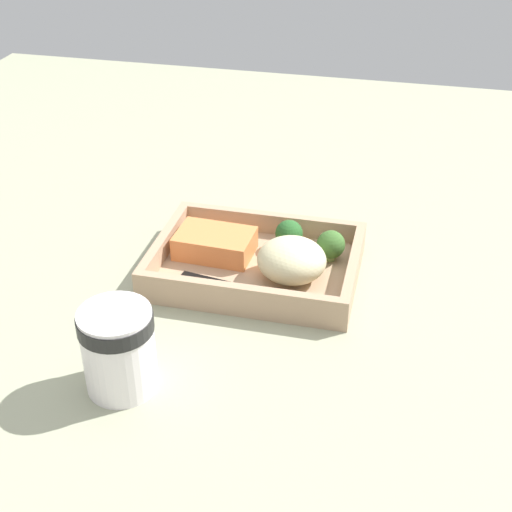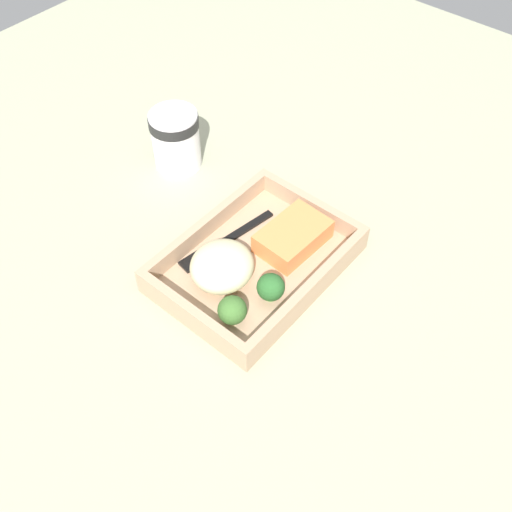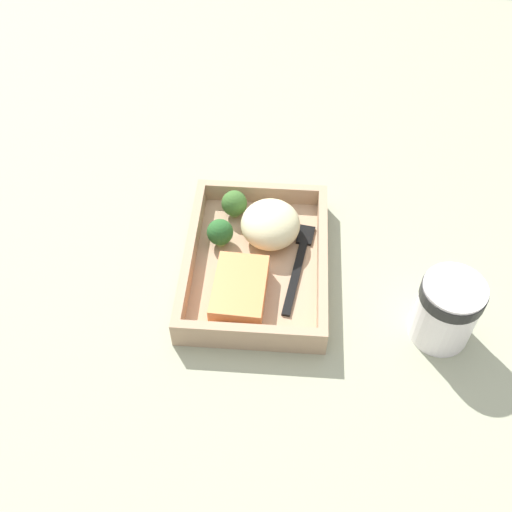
{
  "view_description": "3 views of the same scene",
  "coord_description": "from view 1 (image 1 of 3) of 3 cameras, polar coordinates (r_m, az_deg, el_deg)",
  "views": [
    {
      "loc": [
        17.66,
        -74.39,
        51.38
      ],
      "look_at": [
        0.0,
        0.0,
        2.7
      ],
      "focal_mm": 50.0,
      "sensor_mm": 36.0,
      "label": 1
    },
    {
      "loc": [
        39.41,
        33.12,
        63.92
      ],
      "look_at": [
        0.0,
        0.0,
        2.7
      ],
      "focal_mm": 42.0,
      "sensor_mm": 36.0,
      "label": 2
    },
    {
      "loc": [
        -51.71,
        -3.71,
        63.62
      ],
      "look_at": [
        0.0,
        0.0,
        2.7
      ],
      "focal_mm": 42.0,
      "sensor_mm": 36.0,
      "label": 3
    }
  ],
  "objects": [
    {
      "name": "ground_plane",
      "position": [
        0.93,
        0.0,
        -1.93
      ],
      "size": [
        160.0,
        160.0,
        2.0
      ],
      "primitive_type": "cube",
      "color": "#999D80"
    },
    {
      "name": "takeout_tray",
      "position": [
        0.92,
        0.0,
        -1.11
      ],
      "size": [
        25.97,
        18.93,
        1.2
      ],
      "primitive_type": "cube",
      "color": "tan",
      "rests_on": "ground_plane"
    },
    {
      "name": "tray_rim",
      "position": [
        0.91,
        0.0,
        -0.04
      ],
      "size": [
        25.97,
        18.93,
        2.87
      ],
      "color": "tan",
      "rests_on": "takeout_tray"
    },
    {
      "name": "salmon_fillet",
      "position": [
        0.93,
        -3.31,
        1.01
      ],
      "size": [
        10.24,
        7.04,
        3.09
      ],
      "primitive_type": "cube",
      "rotation": [
        0.0,
        0.0,
        -0.05
      ],
      "color": "#E98447",
      "rests_on": "takeout_tray"
    },
    {
      "name": "mashed_potatoes",
      "position": [
        0.88,
        2.87,
        -0.33
      ],
      "size": [
        8.61,
        8.18,
        5.27
      ],
      "primitive_type": "ellipsoid",
      "color": "beige",
      "rests_on": "takeout_tray"
    },
    {
      "name": "broccoli_floret_1",
      "position": [
        0.94,
        2.66,
        1.76
      ],
      "size": [
        3.65,
        3.65,
        4.11
      ],
      "color": "#83A85C",
      "rests_on": "takeout_tray"
    },
    {
      "name": "broccoli_floret_2",
      "position": [
        0.92,
        6.01,
        0.88
      ],
      "size": [
        3.7,
        3.7,
        4.1
      ],
      "color": "#809F5A",
      "rests_on": "takeout_tray"
    },
    {
      "name": "fork",
      "position": [
        0.87,
        -0.62,
        -2.75
      ],
      "size": [
        15.86,
        4.19,
        0.44
      ],
      "color": "black",
      "rests_on": "takeout_tray"
    },
    {
      "name": "paper_cup",
      "position": [
        0.74,
        -10.97,
        -7.06
      ],
      "size": [
        7.63,
        7.63,
        9.45
      ],
      "color": "white",
      "rests_on": "ground_plane"
    }
  ]
}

